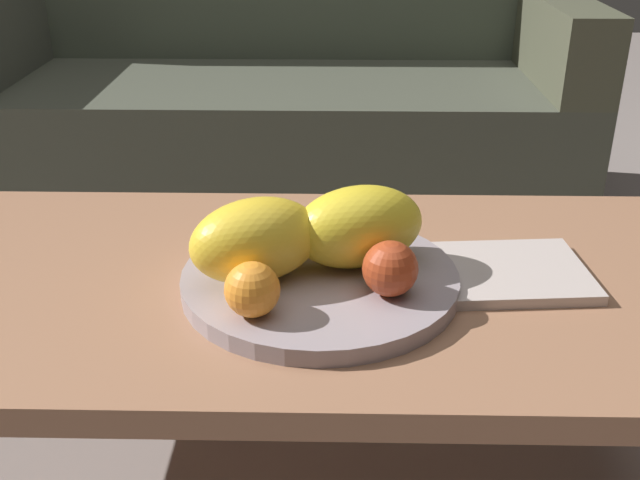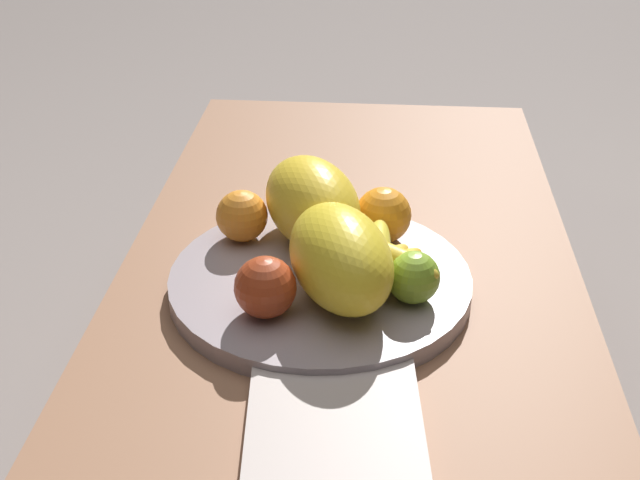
{
  "view_description": "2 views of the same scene",
  "coord_description": "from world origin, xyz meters",
  "px_view_note": "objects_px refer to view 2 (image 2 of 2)",
  "views": [
    {
      "loc": [
        0.07,
        -0.96,
        0.92
      ],
      "look_at": [
        0.05,
        -0.04,
        0.47
      ],
      "focal_mm": 42.28,
      "sensor_mm": 36.0,
      "label": 1
    },
    {
      "loc": [
        0.96,
        0.04,
        0.99
      ],
      "look_at": [
        0.05,
        -0.04,
        0.47
      ],
      "focal_mm": 47.01,
      "sensor_mm": 36.0,
      "label": 2
    }
  ],
  "objects_px": {
    "orange_left": "(242,216)",
    "banana_bunch": "(379,266)",
    "orange_front": "(383,215)",
    "apple_front": "(413,277)",
    "melon_smaller_beside": "(312,203)",
    "apple_left": "(265,287)",
    "melon_large_front": "(340,258)",
    "coffee_table": "(349,294)",
    "fruit_bowl": "(320,282)",
    "magazine": "(337,423)"
  },
  "relations": [
    {
      "from": "fruit_bowl",
      "to": "melon_large_front",
      "type": "xyz_separation_m",
      "value": [
        0.05,
        0.03,
        0.07
      ]
    },
    {
      "from": "melon_large_front",
      "to": "orange_left",
      "type": "distance_m",
      "value": 0.2
    },
    {
      "from": "coffee_table",
      "to": "orange_left",
      "type": "distance_m",
      "value": 0.18
    },
    {
      "from": "melon_smaller_beside",
      "to": "orange_left",
      "type": "xyz_separation_m",
      "value": [
        0.0,
        -0.1,
        -0.02
      ]
    },
    {
      "from": "melon_large_front",
      "to": "magazine",
      "type": "relative_size",
      "value": 0.76
    },
    {
      "from": "orange_front",
      "to": "orange_left",
      "type": "distance_m",
      "value": 0.19
    },
    {
      "from": "orange_front",
      "to": "apple_front",
      "type": "relative_size",
      "value": 1.19
    },
    {
      "from": "coffee_table",
      "to": "magazine",
      "type": "height_order",
      "value": "magazine"
    },
    {
      "from": "melon_smaller_beside",
      "to": "apple_left",
      "type": "relative_size",
      "value": 2.48
    },
    {
      "from": "fruit_bowl",
      "to": "apple_left",
      "type": "distance_m",
      "value": 0.12
    },
    {
      "from": "melon_large_front",
      "to": "apple_left",
      "type": "bearing_deg",
      "value": -65.1
    },
    {
      "from": "melon_smaller_beside",
      "to": "banana_bunch",
      "type": "bearing_deg",
      "value": 40.85
    },
    {
      "from": "coffee_table",
      "to": "melon_smaller_beside",
      "type": "height_order",
      "value": "melon_smaller_beside"
    },
    {
      "from": "orange_front",
      "to": "banana_bunch",
      "type": "relative_size",
      "value": 0.44
    },
    {
      "from": "melon_smaller_beside",
      "to": "magazine",
      "type": "height_order",
      "value": "melon_smaller_beside"
    },
    {
      "from": "fruit_bowl",
      "to": "orange_left",
      "type": "bearing_deg",
      "value": -126.06
    },
    {
      "from": "fruit_bowl",
      "to": "melon_smaller_beside",
      "type": "relative_size",
      "value": 2.11
    },
    {
      "from": "orange_front",
      "to": "apple_left",
      "type": "relative_size",
      "value": 1.03
    },
    {
      "from": "coffee_table",
      "to": "apple_front",
      "type": "height_order",
      "value": "apple_front"
    },
    {
      "from": "fruit_bowl",
      "to": "orange_front",
      "type": "relative_size",
      "value": 5.06
    },
    {
      "from": "melon_smaller_beside",
      "to": "orange_front",
      "type": "height_order",
      "value": "melon_smaller_beside"
    },
    {
      "from": "orange_left",
      "to": "orange_front",
      "type": "bearing_deg",
      "value": 93.47
    },
    {
      "from": "fruit_bowl",
      "to": "magazine",
      "type": "height_order",
      "value": "fruit_bowl"
    },
    {
      "from": "apple_front",
      "to": "magazine",
      "type": "xyz_separation_m",
      "value": [
        0.21,
        -0.08,
        -0.05
      ]
    },
    {
      "from": "magazine",
      "to": "orange_left",
      "type": "bearing_deg",
      "value": -160.74
    },
    {
      "from": "melon_smaller_beside",
      "to": "orange_front",
      "type": "relative_size",
      "value": 2.4
    },
    {
      "from": "coffee_table",
      "to": "melon_large_front",
      "type": "xyz_separation_m",
      "value": [
        0.11,
        -0.01,
        0.12
      ]
    },
    {
      "from": "coffee_table",
      "to": "melon_large_front",
      "type": "bearing_deg",
      "value": -3.62
    },
    {
      "from": "apple_left",
      "to": "magazine",
      "type": "xyz_separation_m",
      "value": [
        0.16,
        0.09,
        -0.05
      ]
    },
    {
      "from": "melon_large_front",
      "to": "orange_left",
      "type": "relative_size",
      "value": 2.68
    },
    {
      "from": "apple_front",
      "to": "banana_bunch",
      "type": "relative_size",
      "value": 0.37
    },
    {
      "from": "melon_smaller_beside",
      "to": "apple_left",
      "type": "height_order",
      "value": "melon_smaller_beside"
    },
    {
      "from": "orange_left",
      "to": "banana_bunch",
      "type": "distance_m",
      "value": 0.22
    },
    {
      "from": "melon_smaller_beside",
      "to": "magazine",
      "type": "relative_size",
      "value": 0.74
    },
    {
      "from": "magazine",
      "to": "melon_large_front",
      "type": "bearing_deg",
      "value": 177.88
    },
    {
      "from": "coffee_table",
      "to": "apple_front",
      "type": "relative_size",
      "value": 19.44
    },
    {
      "from": "melon_smaller_beside",
      "to": "fruit_bowl",
      "type": "bearing_deg",
      "value": 11.38
    },
    {
      "from": "coffee_table",
      "to": "banana_bunch",
      "type": "xyz_separation_m",
      "value": [
        0.07,
        0.04,
        0.09
      ]
    },
    {
      "from": "orange_left",
      "to": "magazine",
      "type": "distance_m",
      "value": 0.38
    },
    {
      "from": "fruit_bowl",
      "to": "melon_large_front",
      "type": "bearing_deg",
      "value": 28.28
    },
    {
      "from": "coffee_table",
      "to": "apple_front",
      "type": "distance_m",
      "value": 0.16
    },
    {
      "from": "apple_left",
      "to": "banana_bunch",
      "type": "height_order",
      "value": "apple_left"
    },
    {
      "from": "coffee_table",
      "to": "melon_smaller_beside",
      "type": "relative_size",
      "value": 6.83
    },
    {
      "from": "melon_large_front",
      "to": "melon_smaller_beside",
      "type": "height_order",
      "value": "same"
    },
    {
      "from": "orange_front",
      "to": "magazine",
      "type": "distance_m",
      "value": 0.36
    },
    {
      "from": "orange_left",
      "to": "banana_bunch",
      "type": "height_order",
      "value": "orange_left"
    },
    {
      "from": "coffee_table",
      "to": "orange_front",
      "type": "bearing_deg",
      "value": 134.33
    },
    {
      "from": "coffee_table",
      "to": "apple_left",
      "type": "distance_m",
      "value": 0.2
    },
    {
      "from": "coffee_table",
      "to": "banana_bunch",
      "type": "distance_m",
      "value": 0.12
    },
    {
      "from": "orange_front",
      "to": "melon_smaller_beside",
      "type": "bearing_deg",
      "value": -85.41
    }
  ]
}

